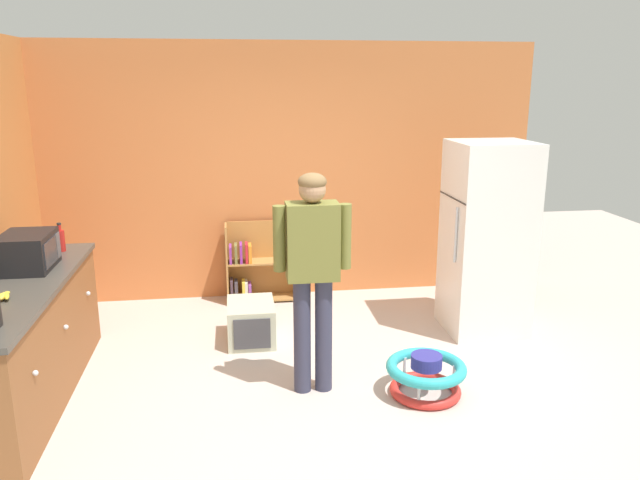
% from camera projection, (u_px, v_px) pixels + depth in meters
% --- Properties ---
extents(ground_plane, '(12.00, 12.00, 0.00)m').
position_uv_depth(ground_plane, '(325.00, 393.00, 4.69)').
color(ground_plane, beige).
rests_on(ground_plane, ground).
extents(back_wall, '(5.20, 0.06, 2.70)m').
position_uv_depth(back_wall, '(293.00, 172.00, 6.59)').
color(back_wall, '#C6703C').
rests_on(back_wall, ground).
extents(kitchen_counter, '(0.65, 2.25, 0.90)m').
position_uv_depth(kitchen_counter, '(22.00, 343.00, 4.49)').
color(kitchen_counter, brown).
rests_on(kitchen_counter, ground).
extents(refrigerator, '(0.73, 0.68, 1.78)m').
position_uv_depth(refrigerator, '(487.00, 238.00, 5.69)').
color(refrigerator, white).
rests_on(refrigerator, ground).
extents(bookshelf, '(0.80, 0.28, 0.85)m').
position_uv_depth(bookshelf, '(259.00, 267.00, 6.61)').
color(bookshelf, '#B17D41').
rests_on(bookshelf, ground).
extents(standing_person, '(0.57, 0.22, 1.68)m').
position_uv_depth(standing_person, '(313.00, 264.00, 4.50)').
color(standing_person, '#34344A').
rests_on(standing_person, ground).
extents(baby_walker, '(0.60, 0.60, 0.32)m').
position_uv_depth(baby_walker, '(426.00, 375.00, 4.63)').
color(baby_walker, red).
rests_on(baby_walker, ground).
extents(pet_carrier, '(0.42, 0.55, 0.36)m').
position_uv_depth(pet_carrier, '(251.00, 322.00, 5.59)').
color(pet_carrier, beige).
rests_on(pet_carrier, ground).
extents(microwave, '(0.37, 0.48, 0.28)m').
position_uv_depth(microwave, '(27.00, 252.00, 4.70)').
color(microwave, black).
rests_on(microwave, kitchen_counter).
extents(banana_bunch, '(0.12, 0.16, 0.04)m').
position_uv_depth(banana_bunch, '(4.00, 296.00, 4.07)').
color(banana_bunch, yellow).
rests_on(banana_bunch, kitchen_counter).
extents(ketchup_bottle, '(0.07, 0.07, 0.25)m').
position_uv_depth(ketchup_bottle, '(61.00, 240.00, 5.20)').
color(ketchup_bottle, red).
rests_on(ketchup_bottle, kitchen_counter).
extents(white_cup, '(0.08, 0.08, 0.09)m').
position_uv_depth(white_cup, '(36.00, 251.00, 5.06)').
color(white_cup, white).
rests_on(white_cup, kitchen_counter).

